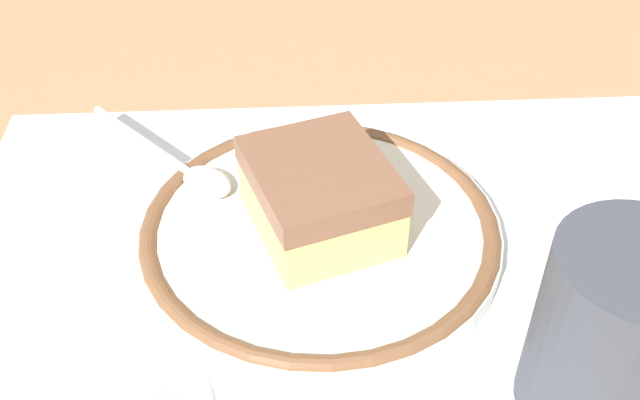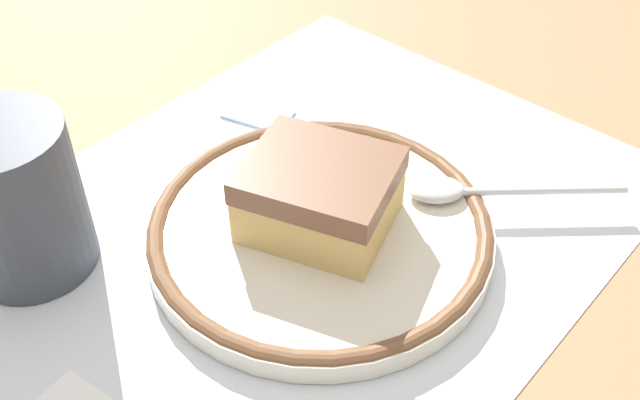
# 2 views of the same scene
# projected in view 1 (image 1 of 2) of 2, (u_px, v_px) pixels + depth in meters

# --- Properties ---
(ground_plane) EXTENTS (2.40, 2.40, 0.00)m
(ground_plane) POSITION_uv_depth(u_px,v_px,m) (365.00, 264.00, 0.45)
(ground_plane) COLOR #9E7551
(placemat) EXTENTS (0.50, 0.34, 0.00)m
(placemat) POSITION_uv_depth(u_px,v_px,m) (365.00, 263.00, 0.45)
(placemat) COLOR silver
(placemat) RESTS_ON ground_plane
(plate) EXTENTS (0.22, 0.22, 0.02)m
(plate) POSITION_uv_depth(u_px,v_px,m) (320.00, 232.00, 0.45)
(plate) COLOR silver
(plate) RESTS_ON placemat
(cake_slice) EXTENTS (0.10, 0.11, 0.05)m
(cake_slice) POSITION_uv_depth(u_px,v_px,m) (320.00, 196.00, 0.43)
(cake_slice) COLOR #DBB76B
(cake_slice) RESTS_ON plate
(spoon) EXTENTS (0.11, 0.12, 0.01)m
(spoon) POSITION_uv_depth(u_px,v_px,m) (190.00, 171.00, 0.48)
(spoon) COLOR silver
(spoon) RESTS_ON plate
(cup) EXTENTS (0.08, 0.08, 0.10)m
(cup) POSITION_uv_depth(u_px,v_px,m) (614.00, 346.00, 0.34)
(cup) COLOR #383D47
(cup) RESTS_ON placemat
(napkin) EXTENTS (0.11, 0.14, 0.00)m
(napkin) POSITION_uv_depth(u_px,v_px,m) (625.00, 194.00, 0.49)
(napkin) COLOR white
(napkin) RESTS_ON placemat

